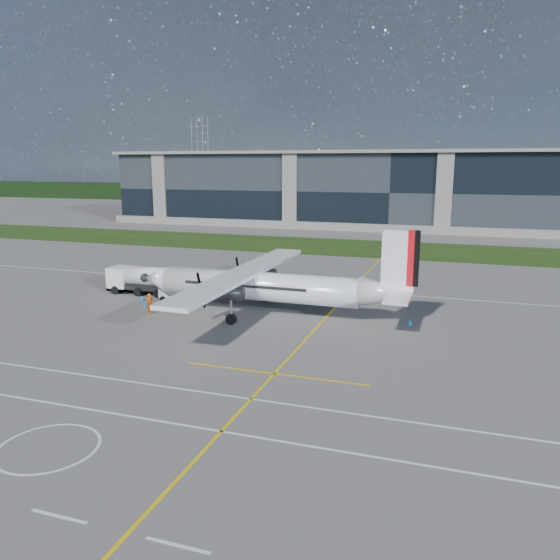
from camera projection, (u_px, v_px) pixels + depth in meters
name	position (u px, v px, depth m)	size (l,w,h in m)	color
ground	(360.00, 256.00, 77.92)	(400.00, 400.00, 0.00)	#5F5D5A
grass_strip	(369.00, 248.00, 85.33)	(400.00, 18.00, 0.04)	#1D370F
terminal_building	(396.00, 191.00, 113.45)	(120.00, 20.00, 15.00)	black
tree_line	(418.00, 196.00, 170.03)	(400.00, 6.00, 6.00)	black
pylon_west	(200.00, 158.00, 201.66)	(9.00, 4.60, 30.00)	gray
yellow_taxiway_centerline	(332.00, 310.00, 49.16)	(0.20, 70.00, 0.01)	yellow
white_lane_line	(168.00, 422.00, 27.84)	(90.00, 0.15, 0.01)	white
turboprop_aircraft	(269.00, 270.00, 47.19)	(25.27, 26.20, 7.86)	white
fuel_tanker_truck	(138.00, 280.00, 55.37)	(7.51, 2.44, 2.82)	silver
baggage_tug	(175.00, 292.00, 52.40)	(2.92, 1.75, 1.75)	silver
ground_crew_person	(150.00, 302.00, 47.72)	(0.87, 0.62, 2.13)	#F25907
safety_cone_tail	(410.00, 321.00, 44.82)	(0.36, 0.36, 0.50)	blue
safety_cone_nose_port	(145.00, 304.00, 50.25)	(0.36, 0.36, 0.50)	blue
safety_cone_nose_stbd	(165.00, 296.00, 53.65)	(0.36, 0.36, 0.50)	blue
safety_cone_fwd	(142.00, 298.00, 52.65)	(0.36, 0.36, 0.50)	blue
safety_cone_stbdwing	(292.00, 280.00, 60.93)	(0.36, 0.36, 0.50)	blue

